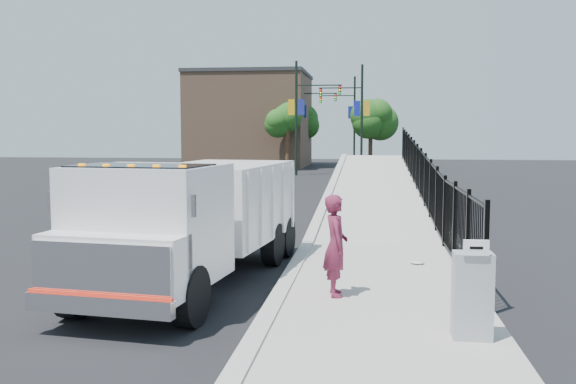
# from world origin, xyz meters

# --- Properties ---
(ground) EXTENTS (120.00, 120.00, 0.00)m
(ground) POSITION_xyz_m (0.00, 0.00, 0.00)
(ground) COLOR black
(ground) RESTS_ON ground
(sidewalk) EXTENTS (3.55, 12.00, 0.12)m
(sidewalk) POSITION_xyz_m (1.93, -2.00, 0.06)
(sidewalk) COLOR #9E998E
(sidewalk) RESTS_ON ground
(curb) EXTENTS (0.30, 12.00, 0.16)m
(curb) POSITION_xyz_m (0.00, -2.00, 0.08)
(curb) COLOR #ADAAA3
(curb) RESTS_ON ground
(ramp) EXTENTS (3.95, 24.06, 3.19)m
(ramp) POSITION_xyz_m (2.12, 16.00, 0.00)
(ramp) COLOR #9E998E
(ramp) RESTS_ON ground
(iron_fence) EXTENTS (0.10, 28.00, 1.80)m
(iron_fence) POSITION_xyz_m (3.55, 12.00, 0.90)
(iron_fence) COLOR black
(iron_fence) RESTS_ON ground
(truck) EXTENTS (3.27, 7.72, 2.56)m
(truck) POSITION_xyz_m (-1.88, -0.50, 1.44)
(truck) COLOR black
(truck) RESTS_ON ground
(worker) EXTENTS (0.56, 0.74, 1.84)m
(worker) POSITION_xyz_m (1.02, -1.39, 1.04)
(worker) COLOR maroon
(worker) RESTS_ON sidewalk
(utility_cabinet) EXTENTS (0.55, 0.40, 1.25)m
(utility_cabinet) POSITION_xyz_m (3.10, -3.56, 0.75)
(utility_cabinet) COLOR gray
(utility_cabinet) RESTS_ON sidewalk
(arrow_sign) EXTENTS (0.35, 0.04, 0.22)m
(arrow_sign) POSITION_xyz_m (3.10, -3.78, 1.48)
(arrow_sign) COLOR white
(arrow_sign) RESTS_ON utility_cabinet
(debris) EXTENTS (0.31, 0.31, 0.08)m
(debris) POSITION_xyz_m (2.71, 1.63, 0.16)
(debris) COLOR silver
(debris) RESTS_ON sidewalk
(light_pole_0) EXTENTS (3.78, 0.22, 8.00)m
(light_pole_0) POSITION_xyz_m (-3.26, 32.17, 4.36)
(light_pole_0) COLOR black
(light_pole_0) RESTS_ON ground
(light_pole_1) EXTENTS (3.78, 0.22, 8.00)m
(light_pole_1) POSITION_xyz_m (0.67, 35.08, 4.36)
(light_pole_1) COLOR black
(light_pole_1) RESTS_ON ground
(light_pole_2) EXTENTS (3.77, 0.22, 8.00)m
(light_pole_2) POSITION_xyz_m (-4.06, 41.72, 4.36)
(light_pole_2) COLOR black
(light_pole_2) RESTS_ON ground
(light_pole_3) EXTENTS (3.78, 0.22, 8.00)m
(light_pole_3) POSITION_xyz_m (-0.12, 45.28, 4.36)
(light_pole_3) COLOR black
(light_pole_3) RESTS_ON ground
(tree_0) EXTENTS (2.37, 2.37, 5.19)m
(tree_0) POSITION_xyz_m (-4.86, 37.32, 3.93)
(tree_0) COLOR #382314
(tree_0) RESTS_ON ground
(tree_1) EXTENTS (2.73, 2.73, 5.36)m
(tree_1) POSITION_xyz_m (1.64, 40.07, 3.95)
(tree_1) COLOR #382314
(tree_1) RESTS_ON ground
(tree_2) EXTENTS (2.93, 2.93, 5.47)m
(tree_2) POSITION_xyz_m (-4.70, 47.49, 3.96)
(tree_2) COLOR #382314
(tree_2) RESTS_ON ground
(building) EXTENTS (10.00, 10.00, 8.00)m
(building) POSITION_xyz_m (-9.00, 44.00, 4.00)
(building) COLOR #8C664C
(building) RESTS_ON ground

